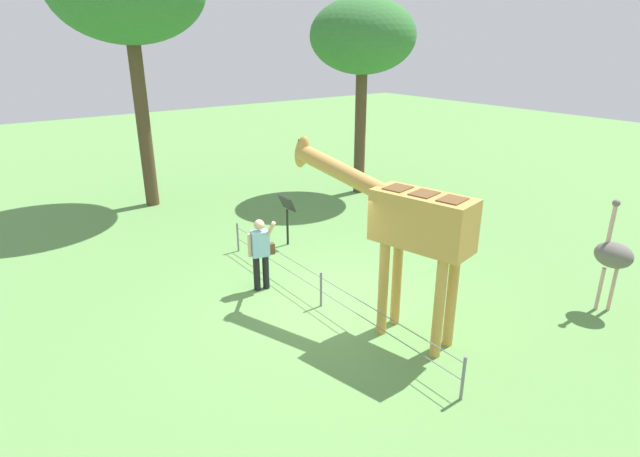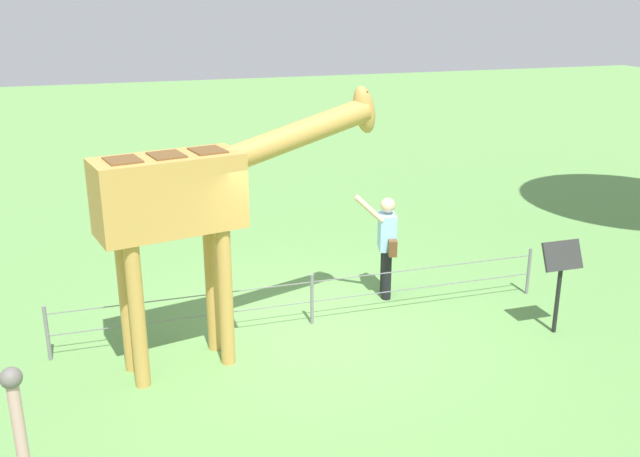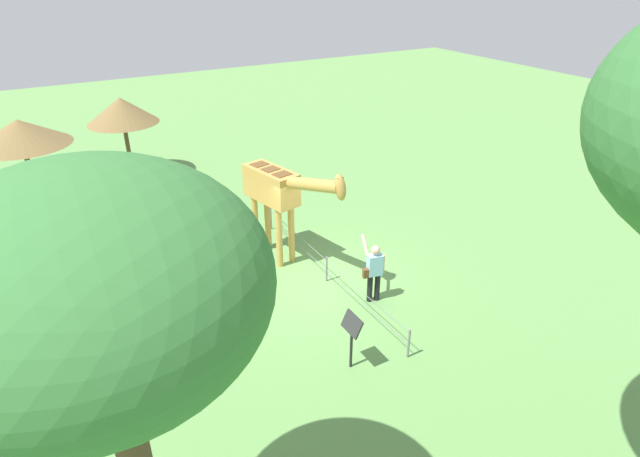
{
  "view_description": "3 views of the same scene",
  "coord_description": "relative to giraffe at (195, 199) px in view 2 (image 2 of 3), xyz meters",
  "views": [
    {
      "loc": [
        -7.22,
        5.58,
        5.07
      ],
      "look_at": [
        -0.33,
        0.48,
        1.83
      ],
      "focal_mm": 28.49,
      "sensor_mm": 36.0,
      "label": 1
    },
    {
      "loc": [
        -2.59,
        -8.47,
        4.47
      ],
      "look_at": [
        0.01,
        -0.15,
        1.54
      ],
      "focal_mm": 39.54,
      "sensor_mm": 36.0,
      "label": 2
    },
    {
      "loc": [
        10.26,
        -5.89,
        7.81
      ],
      "look_at": [
        0.04,
        -0.03,
        1.68
      ],
      "focal_mm": 29.44,
      "sensor_mm": 36.0,
      "label": 3
    }
  ],
  "objects": [
    {
      "name": "ground_plane",
      "position": [
        1.62,
        0.37,
        -2.15
      ],
      "size": [
        60.0,
        60.0,
        0.0
      ],
      "primitive_type": "plane",
      "color": "#60934C"
    },
    {
      "name": "info_sign",
      "position": [
        4.74,
        -0.67,
        -1.2
      ],
      "size": [
        0.56,
        0.21,
        1.32
      ],
      "color": "black",
      "rests_on": "ground_plane"
    },
    {
      "name": "visitor",
      "position": [
        2.96,
        1.15,
        -1.25
      ],
      "size": [
        0.72,
        0.59,
        1.69
      ],
      "color": "black",
      "rests_on": "ground_plane"
    },
    {
      "name": "wire_fence",
      "position": [
        1.62,
        0.58,
        -1.74
      ],
      "size": [
        7.05,
        0.05,
        0.75
      ],
      "color": "slate",
      "rests_on": "ground_plane"
    },
    {
      "name": "giraffe",
      "position": [
        0.0,
        0.0,
        0.0
      ],
      "size": [
        3.76,
        1.28,
        3.36
      ],
      "color": "#C69347",
      "rests_on": "ground_plane"
    }
  ]
}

